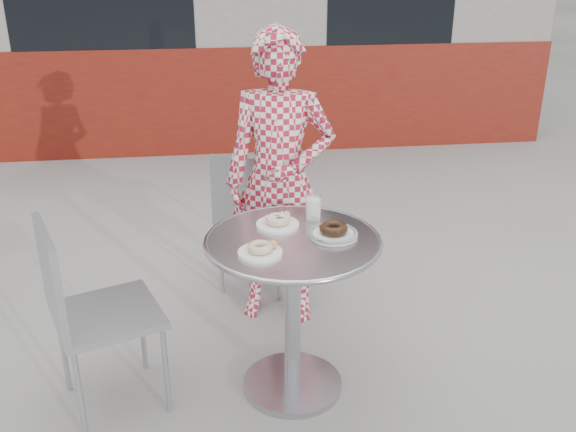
{
  "coord_description": "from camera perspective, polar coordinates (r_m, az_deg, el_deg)",
  "views": [
    {
      "loc": [
        -0.35,
        -2.38,
        1.88
      ],
      "look_at": [
        -0.03,
        0.07,
        0.82
      ],
      "focal_mm": 40.0,
      "sensor_mm": 36.0,
      "label": 1
    }
  ],
  "objects": [
    {
      "name": "seated_person",
      "position": [
        3.25,
        -0.76,
        3.12
      ],
      "size": [
        0.63,
        0.49,
        1.53
      ],
      "primitive_type": "imported",
      "rotation": [
        0.0,
        0.0,
        -0.25
      ],
      "color": "maroon",
      "rests_on": "ground"
    },
    {
      "name": "bistro_table",
      "position": [
        2.74,
        0.43,
        -5.5
      ],
      "size": [
        0.74,
        0.74,
        0.75
      ],
      "rotation": [
        0.0,
        0.0,
        -0.05
      ],
      "color": "silver",
      "rests_on": "ground"
    },
    {
      "name": "chair_far",
      "position": [
        3.75,
        -2.7,
        -2.49
      ],
      "size": [
        0.52,
        0.53,
        0.84
      ],
      "rotation": [
        0.0,
        0.0,
        2.76
      ],
      "color": "#A6A9AE",
      "rests_on": "ground"
    },
    {
      "name": "plate_far",
      "position": [
        2.77,
        -0.89,
        -0.49
      ],
      "size": [
        0.19,
        0.19,
        0.05
      ],
      "rotation": [
        0.0,
        0.0,
        0.41
      ],
      "color": "white",
      "rests_on": "bistro_table"
    },
    {
      "name": "ground",
      "position": [
        3.05,
        0.73,
        -14.84
      ],
      "size": [
        60.0,
        60.0,
        0.0
      ],
      "primitive_type": "plane",
      "color": "#9F9C97",
      "rests_on": "ground"
    },
    {
      "name": "milk_cup",
      "position": [
        2.83,
        2.27,
        0.73
      ],
      "size": [
        0.07,
        0.07,
        0.11
      ],
      "rotation": [
        0.0,
        0.0,
        0.2
      ],
      "color": "white",
      "rests_on": "bistro_table"
    },
    {
      "name": "plate_near",
      "position": [
        2.52,
        -2.44,
        -3.01
      ],
      "size": [
        0.18,
        0.18,
        0.05
      ],
      "rotation": [
        0.0,
        0.0,
        0.0
      ],
      "color": "white",
      "rests_on": "bistro_table"
    },
    {
      "name": "plate_checker",
      "position": [
        2.68,
        4.06,
        -1.43
      ],
      "size": [
        0.21,
        0.21,
        0.05
      ],
      "rotation": [
        0.0,
        0.0,
        -0.12
      ],
      "color": "white",
      "rests_on": "bistro_table"
    },
    {
      "name": "chair_left",
      "position": [
        2.91,
        -15.62,
        -11.45
      ],
      "size": [
        0.54,
        0.54,
        0.87
      ],
      "rotation": [
        0.0,
        0.0,
        1.93
      ],
      "color": "#A6A9AE",
      "rests_on": "ground"
    }
  ]
}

